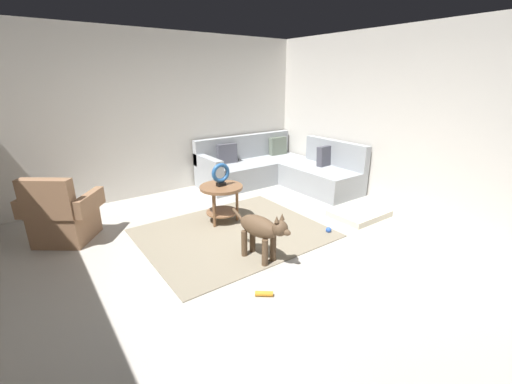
% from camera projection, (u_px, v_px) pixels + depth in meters
% --- Properties ---
extents(ground_plane, '(6.00, 6.00, 0.10)m').
position_uv_depth(ground_plane, '(255.00, 262.00, 3.81)').
color(ground_plane, '#B7B2A8').
extents(wall_back, '(6.00, 0.12, 2.70)m').
position_uv_depth(wall_back, '(153.00, 116.00, 5.59)').
color(wall_back, silver).
rests_on(wall_back, ground_plane).
extents(wall_right, '(0.12, 6.00, 2.70)m').
position_uv_depth(wall_right, '(413.00, 121.00, 4.98)').
color(wall_right, silver).
rests_on(wall_right, ground_plane).
extents(area_rug, '(2.30, 1.90, 0.01)m').
position_uv_depth(area_rug, '(233.00, 233.00, 4.41)').
color(area_rug, gray).
rests_on(area_rug, ground_plane).
extents(sectional_couch, '(2.20, 2.25, 0.88)m').
position_uv_depth(sectional_couch, '(278.00, 170.00, 6.34)').
color(sectional_couch, '#9EA3A8').
rests_on(sectional_couch, ground_plane).
extents(armchair, '(1.00, 0.96, 0.88)m').
position_uv_depth(armchair, '(62.00, 217.00, 4.10)').
color(armchair, '#936B4C').
rests_on(armchair, ground_plane).
extents(side_table, '(0.60, 0.60, 0.54)m').
position_uv_depth(side_table, '(221.00, 194.00, 4.64)').
color(side_table, brown).
rests_on(side_table, ground_plane).
extents(torus_sculpture, '(0.28, 0.08, 0.33)m').
position_uv_depth(torus_sculpture, '(221.00, 174.00, 4.54)').
color(torus_sculpture, black).
rests_on(torus_sculpture, side_table).
extents(dog_bed_mat, '(0.80, 0.60, 0.09)m').
position_uv_depth(dog_bed_mat, '(359.00, 213.00, 4.94)').
color(dog_bed_mat, beige).
rests_on(dog_bed_mat, ground_plane).
extents(dog, '(0.32, 0.84, 0.63)m').
position_uv_depth(dog, '(261.00, 230.00, 3.65)').
color(dog, brown).
rests_on(dog, ground_plane).
extents(dog_toy_ball, '(0.08, 0.08, 0.08)m').
position_uv_depth(dog_toy_ball, '(329.00, 230.00, 4.42)').
color(dog_toy_ball, blue).
rests_on(dog_toy_ball, ground_plane).
extents(dog_toy_rope, '(0.17, 0.14, 0.05)m').
position_uv_depth(dog_toy_rope, '(264.00, 294.00, 3.14)').
color(dog_toy_rope, orange).
rests_on(dog_toy_rope, ground_plane).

